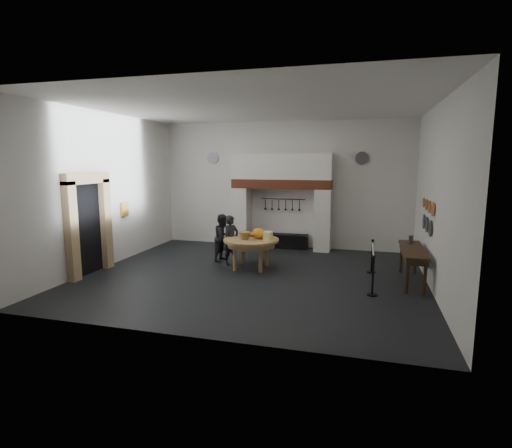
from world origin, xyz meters
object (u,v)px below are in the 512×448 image
(work_table, at_px, (251,240))
(barrier_post_near, at_px, (373,277))
(visitor_far, at_px, (223,237))
(iron_range, at_px, (281,241))
(side_table, at_px, (413,250))
(visitor_near, at_px, (231,240))
(barrier_post_far, at_px, (372,257))

(work_table, bearing_deg, barrier_post_near, -24.48)
(visitor_far, distance_m, barrier_post_near, 5.01)
(iron_range, xyz_separation_m, side_table, (4.10, -3.22, 0.62))
(iron_range, bearing_deg, visitor_near, -109.66)
(iron_range, height_order, barrier_post_far, barrier_post_far)
(iron_range, relative_size, barrier_post_near, 2.11)
(work_table, bearing_deg, visitor_near, 159.90)
(iron_range, distance_m, barrier_post_near, 5.50)
(side_table, bearing_deg, barrier_post_far, 144.92)
(side_table, bearing_deg, barrier_post_near, -126.87)
(work_table, bearing_deg, side_table, -3.05)
(visitor_far, relative_size, barrier_post_far, 1.64)
(barrier_post_near, bearing_deg, side_table, 53.13)
(iron_range, height_order, barrier_post_near, barrier_post_near)
(barrier_post_far, bearing_deg, iron_range, 140.92)
(visitor_far, bearing_deg, barrier_post_far, -81.07)
(side_table, bearing_deg, iron_range, 141.84)
(barrier_post_far, bearing_deg, barrier_post_near, -90.00)
(visitor_far, bearing_deg, iron_range, -19.06)
(visitor_near, height_order, visitor_far, visitor_near)
(work_table, bearing_deg, visitor_far, 149.22)
(visitor_far, height_order, barrier_post_far, visitor_far)
(work_table, bearing_deg, iron_range, 84.81)
(iron_range, xyz_separation_m, barrier_post_near, (3.12, -4.53, 0.20))
(work_table, xyz_separation_m, visitor_near, (-0.70, 0.26, -0.09))
(iron_range, relative_size, work_table, 1.18)
(visitor_near, distance_m, barrier_post_near, 4.48)
(side_table, height_order, barrier_post_far, same)
(iron_range, relative_size, side_table, 0.86)
(barrier_post_near, bearing_deg, iron_range, 124.53)
(iron_range, bearing_deg, barrier_post_far, -39.08)
(visitor_near, height_order, barrier_post_far, visitor_near)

